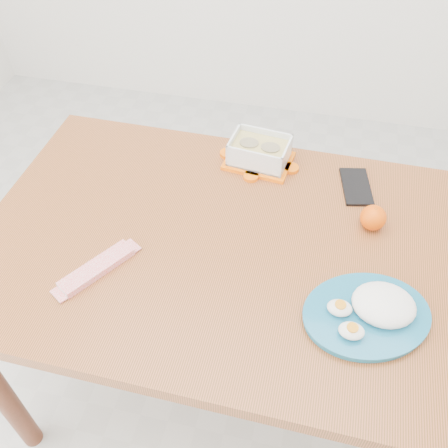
% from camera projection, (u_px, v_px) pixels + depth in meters
% --- Properties ---
extents(ground, '(3.50, 3.50, 0.00)m').
position_uv_depth(ground, '(209.00, 375.00, 1.81)').
color(ground, '#B7B7B2').
rests_on(ground, ground).
extents(dining_table, '(1.26, 0.85, 0.75)m').
position_uv_depth(dining_table, '(224.00, 264.00, 1.33)').
color(dining_table, '#A8532F').
rests_on(dining_table, ground).
extents(food_container, '(0.20, 0.16, 0.08)m').
position_uv_depth(food_container, '(259.00, 152.00, 1.44)').
color(food_container, '#FF6907').
rests_on(food_container, dining_table).
extents(orange_fruit, '(0.07, 0.07, 0.07)m').
position_uv_depth(orange_fruit, '(373.00, 218.00, 1.27)').
color(orange_fruit, '#FF4605').
rests_on(orange_fruit, dining_table).
extents(rice_plate, '(0.37, 0.37, 0.08)m').
position_uv_depth(rice_plate, '(372.00, 310.00, 1.09)').
color(rice_plate, '#186588').
rests_on(rice_plate, dining_table).
extents(candy_bar, '(0.14, 0.19, 0.02)m').
position_uv_depth(candy_bar, '(97.00, 268.00, 1.19)').
color(candy_bar, red).
rests_on(candy_bar, dining_table).
extents(smartphone, '(0.10, 0.16, 0.01)m').
position_uv_depth(smartphone, '(356.00, 187.00, 1.39)').
color(smartphone, black).
rests_on(smartphone, dining_table).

